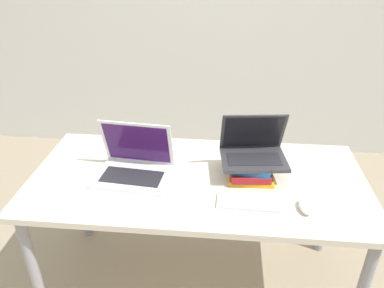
{
  "coord_description": "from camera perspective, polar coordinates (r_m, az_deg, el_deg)",
  "views": [
    {
      "loc": [
        0.11,
        -1.11,
        1.72
      ],
      "look_at": [
        -0.03,
        0.38,
        0.89
      ],
      "focal_mm": 35.0,
      "sensor_mm": 36.0,
      "label": 1
    }
  ],
  "objects": [
    {
      "name": "laptop_on_books",
      "position": [
        1.79,
        9.32,
        -0.9
      ],
      "size": [
        0.33,
        0.26,
        0.22
      ],
      "color": "#333338",
      "rests_on": "book_stack"
    },
    {
      "name": "laptop_left",
      "position": [
        1.81,
        -8.78,
        -3.21
      ],
      "size": [
        0.37,
        0.29,
        0.26
      ],
      "color": "silver",
      "rests_on": "desk"
    },
    {
      "name": "mouse",
      "position": [
        1.67,
        16.97,
        -9.04
      ],
      "size": [
        0.06,
        0.11,
        0.03
      ],
      "color": "white",
      "rests_on": "desk"
    },
    {
      "name": "desk",
      "position": [
        1.84,
        0.84,
        -6.87
      ],
      "size": [
        1.6,
        0.76,
        0.71
      ],
      "color": "beige",
      "rests_on": "ground_plane"
    },
    {
      "name": "book_stack",
      "position": [
        1.83,
        8.86,
        -3.51
      ],
      "size": [
        0.22,
        0.28,
        0.08
      ],
      "color": "gold",
      "rests_on": "desk"
    },
    {
      "name": "wireless_keyboard",
      "position": [
        1.65,
        8.52,
        -8.81
      ],
      "size": [
        0.27,
        0.11,
        0.01
      ],
      "color": "silver",
      "rests_on": "desk"
    }
  ]
}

